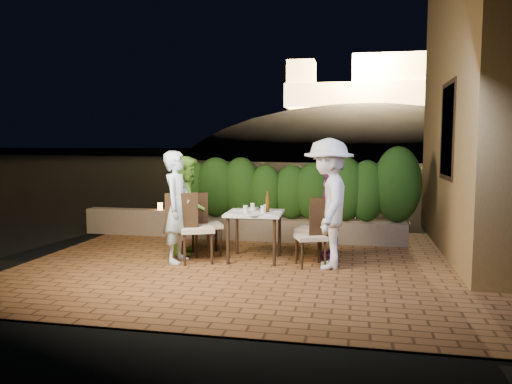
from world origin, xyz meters
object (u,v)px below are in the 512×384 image
(diner_white, at_px, (328,204))
(beer_bottle, at_px, (268,202))
(dining_table, at_px, (255,236))
(chair_right_back, at_px, (311,228))
(chair_left_back, at_px, (206,224))
(chair_left_front, at_px, (197,227))
(parapet_lamp, at_px, (160,206))
(diner_green, at_px, (188,205))
(diner_purple, at_px, (330,211))
(chair_right_front, at_px, (311,236))
(bowl, at_px, (253,209))
(diner_blue, at_px, (177,207))

(diner_white, bearing_deg, beer_bottle, -111.37)
(dining_table, height_order, chair_right_back, chair_right_back)
(chair_left_back, bearing_deg, diner_white, -40.29)
(chair_left_front, bearing_deg, parapet_lamp, 100.76)
(chair_left_back, relative_size, diner_green, 0.63)
(dining_table, relative_size, chair_right_back, 0.87)
(chair_right_back, bearing_deg, diner_purple, -163.64)
(chair_right_front, height_order, diner_green, diner_green)
(chair_left_front, bearing_deg, chair_right_front, -21.62)
(bowl, bearing_deg, chair_left_front, -143.06)
(chair_right_front, bearing_deg, beer_bottle, -42.55)
(chair_right_front, bearing_deg, bowl, -47.83)
(chair_right_front, relative_size, diner_green, 0.57)
(chair_left_front, height_order, chair_left_back, chair_left_front)
(chair_right_front, xyz_separation_m, diner_purple, (0.26, 0.55, 0.29))
(bowl, height_order, diner_blue, diner_blue)
(diner_white, height_order, diner_purple, diner_white)
(chair_left_front, height_order, diner_purple, diner_purple)
(bowl, xyz_separation_m, chair_left_front, (-0.76, -0.57, -0.24))
(diner_green, xyz_separation_m, diner_purple, (2.31, 0.06, -0.05))
(chair_right_front, bearing_deg, diner_blue, -17.08)
(chair_left_back, distance_m, diner_purple, 2.00)
(bowl, xyz_separation_m, chair_right_back, (0.93, 0.01, -0.29))
(diner_blue, xyz_separation_m, diner_green, (-0.05, 0.63, -0.05))
(beer_bottle, xyz_separation_m, chair_right_back, (0.66, 0.23, -0.43))
(dining_table, xyz_separation_m, diner_blue, (-1.12, -0.36, 0.47))
(chair_left_back, distance_m, chair_right_front, 1.79)
(chair_right_front, bearing_deg, diner_purple, -135.88)
(chair_left_front, bearing_deg, bowl, 12.57)
(bowl, bearing_deg, dining_table, -73.43)
(beer_bottle, bearing_deg, chair_left_back, 170.68)
(chair_left_front, xyz_separation_m, diner_purple, (1.98, 0.63, 0.22))
(beer_bottle, bearing_deg, diner_white, -17.95)
(dining_table, height_order, diner_green, diner_green)
(chair_left_front, xyz_separation_m, diner_green, (-0.33, 0.58, 0.27))
(beer_bottle, height_order, diner_green, diner_green)
(bowl, relative_size, diner_white, 0.08)
(chair_right_back, xyz_separation_m, diner_green, (-2.02, -0.01, 0.32))
(parapet_lamp, bearing_deg, chair_left_front, -54.86)
(bowl, bearing_deg, chair_right_front, -26.90)
(diner_green, bearing_deg, parapet_lamp, 25.86)
(chair_left_back, height_order, diner_purple, diner_purple)
(parapet_lamp, bearing_deg, chair_left_back, -46.56)
(dining_table, distance_m, chair_left_front, 0.91)
(chair_right_back, height_order, diner_white, diner_white)
(diner_blue, height_order, diner_purple, diner_blue)
(diner_green, distance_m, diner_purple, 2.31)
(chair_right_back, bearing_deg, chair_left_back, 8.58)
(bowl, relative_size, chair_right_back, 0.16)
(chair_left_front, bearing_deg, beer_bottle, -5.29)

